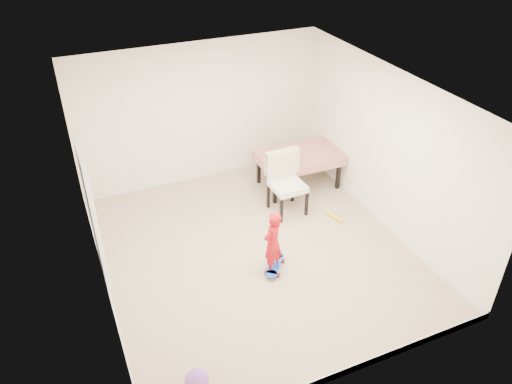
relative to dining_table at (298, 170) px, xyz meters
name	(u,v)px	position (x,y,z in m)	size (l,w,h in m)	color
ground	(255,251)	(-1.50, -1.46, -0.34)	(5.00, 5.00, 0.00)	tan
ceiling	(255,94)	(-1.50, -1.46, 2.24)	(4.50, 5.00, 0.04)	white
wall_back	(200,114)	(-1.50, 1.02, 0.96)	(4.50, 0.04, 2.60)	white
wall_front	(351,295)	(-1.50, -3.94, 0.96)	(4.50, 0.04, 2.60)	white
wall_left	(93,216)	(-3.73, -1.46, 0.96)	(0.04, 5.00, 2.60)	white
wall_right	(386,150)	(0.73, -1.46, 0.96)	(0.04, 5.00, 2.60)	white
door	(94,221)	(-3.72, -1.16, 0.69)	(0.10, 0.94, 2.11)	white
baseboard_back	(204,173)	(-1.50, 1.03, -0.28)	(4.50, 0.02, 0.12)	white
baseboard_front	(341,373)	(-1.50, -3.95, -0.28)	(4.50, 0.02, 0.12)	white
baseboard_left	(108,289)	(-3.74, -1.46, -0.28)	(0.02, 5.00, 0.12)	white
baseboard_right	(376,215)	(0.74, -1.46, -0.28)	(0.02, 5.00, 0.12)	white
dining_table	(298,170)	(0.00, 0.00, 0.00)	(1.45, 0.92, 0.68)	red
dining_chair	(288,185)	(-0.56, -0.68, 0.20)	(0.59, 0.67, 1.08)	white
skateboard	(275,266)	(-1.39, -1.94, -0.29)	(0.61, 0.22, 0.09)	blue
child	(273,244)	(-1.46, -1.98, 0.16)	(0.36, 0.24, 1.00)	red
balloon	(197,381)	(-3.08, -3.44, -0.20)	(0.28, 0.28, 0.28)	#9255CD
foam_toy	(334,216)	(0.08, -1.18, -0.31)	(0.06, 0.06, 0.40)	yellow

